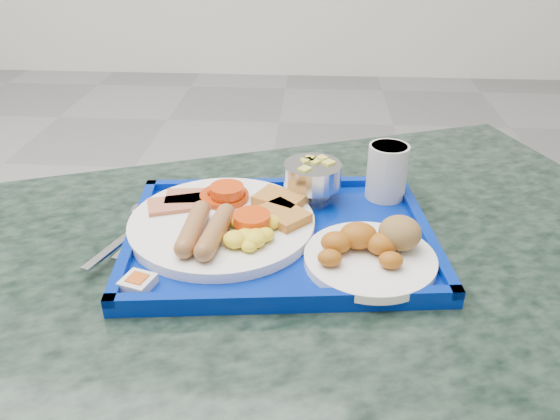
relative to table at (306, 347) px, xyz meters
name	(u,v)px	position (x,y,z in m)	size (l,w,h in m)	color
table	(306,347)	(0.00, 0.00, 0.00)	(1.31, 1.09, 0.70)	slate
tray	(280,237)	(-0.04, 0.03, 0.19)	(0.47, 0.37, 0.03)	#032193
main_plate	(226,221)	(-0.12, 0.04, 0.21)	(0.27, 0.27, 0.04)	white
bread_plate	(373,249)	(0.09, -0.03, 0.21)	(0.18, 0.18, 0.06)	white
fruit_bowl	(313,175)	(0.00, 0.14, 0.24)	(0.09, 0.09, 0.06)	#AEAEB0
juice_cup	(387,170)	(0.12, 0.15, 0.24)	(0.06, 0.06, 0.09)	silver
spoon	(139,216)	(-0.26, 0.06, 0.20)	(0.06, 0.16, 0.01)	#AEAEB0
knife	(127,236)	(-0.26, 0.00, 0.20)	(0.01, 0.18, 0.00)	#AEAEB0
jam_packet	(138,282)	(-0.21, -0.11, 0.20)	(0.05, 0.05, 0.01)	silver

